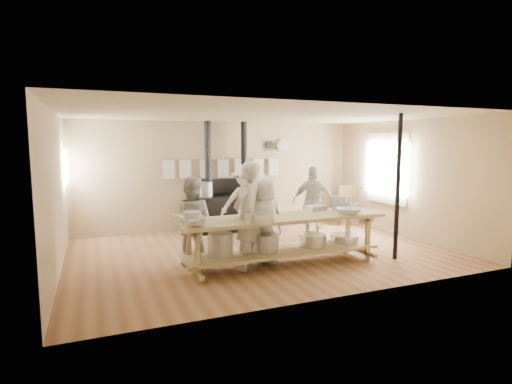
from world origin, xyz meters
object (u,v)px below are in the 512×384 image
at_px(roasting_pan, 315,208).
at_px(cook_center, 264,220).
at_px(cook_far_left, 248,216).
at_px(chair, 349,213).
at_px(cook_right, 314,201).
at_px(stove, 227,209).
at_px(cook_by_window, 245,203).
at_px(cook_left, 191,221).
at_px(prep_table, 282,235).

bearing_deg(roasting_pan, cook_center, -173.30).
bearing_deg(cook_far_left, chair, 175.07).
bearing_deg(chair, cook_right, -126.53).
height_order(stove, cook_by_window, stove).
bearing_deg(cook_far_left, stove, -140.13).
relative_size(stove, cook_center, 1.71).
xyz_separation_m(cook_left, cook_center, (1.18, -0.40, -0.00)).
height_order(cook_left, cook_right, cook_right).
bearing_deg(stove, cook_far_left, -101.58).
relative_size(cook_far_left, cook_center, 1.18).
distance_m(cook_far_left, cook_left, 1.00).
bearing_deg(chair, prep_table, -116.41).
height_order(cook_center, cook_right, cook_right).
height_order(prep_table, cook_by_window, cook_by_window).
bearing_deg(prep_table, cook_right, 46.48).
relative_size(cook_by_window, roasting_pan, 4.23).
bearing_deg(roasting_pan, prep_table, -158.45).
bearing_deg(cook_center, cook_left, -16.78).
height_order(prep_table, roasting_pan, roasting_pan).
bearing_deg(stove, cook_right, -39.34).
xyz_separation_m(prep_table, cook_far_left, (-0.61, 0.04, 0.37)).
bearing_deg(cook_left, chair, -127.23).
bearing_deg(chair, cook_left, -132.25).
bearing_deg(roasting_pan, stove, 107.23).
distance_m(prep_table, chair, 4.07).
relative_size(cook_left, chair, 1.54).
height_order(cook_by_window, roasting_pan, cook_by_window).
distance_m(stove, chair, 3.21).
bearing_deg(cook_right, roasting_pan, 87.19).
relative_size(chair, roasting_pan, 2.56).
bearing_deg(roasting_pan, cook_by_window, 116.39).
relative_size(prep_table, chair, 3.62).
height_order(cook_left, cook_center, cook_left).
bearing_deg(stove, cook_center, -95.03).
bearing_deg(roasting_pan, chair, 43.60).
distance_m(cook_right, roasting_pan, 1.58).
xyz_separation_m(cook_left, roasting_pan, (2.26, -0.27, 0.13)).
distance_m(cook_by_window, roasting_pan, 1.76).
bearing_deg(cook_left, cook_right, -130.38).
distance_m(prep_table, cook_by_window, 1.93).
bearing_deg(prep_table, roasting_pan, 21.55).
bearing_deg(cook_right, chair, -124.51).
relative_size(cook_left, cook_center, 1.01).
distance_m(prep_table, cook_center, 0.40).
bearing_deg(prep_table, chair, 38.84).
distance_m(stove, prep_table, 3.02).
height_order(cook_far_left, cook_left, cook_far_left).
distance_m(chair, roasting_pan, 3.27).
distance_m(cook_left, roasting_pan, 2.28).
bearing_deg(stove, cook_by_window, -87.35).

